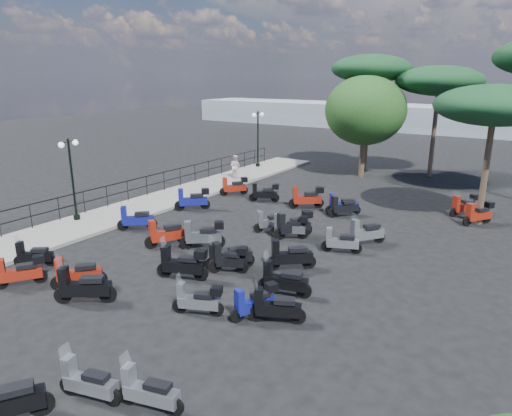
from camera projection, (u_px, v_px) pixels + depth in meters
The scene contains 42 objects.
ground at pixel (220, 243), 18.69m from camera, with size 120.00×120.00×0.00m, color black.
sidewalk at pixel (158, 202), 24.50m from camera, with size 3.00×30.00×0.15m, color #615E5C.
railing at pixel (137, 185), 24.79m from camera, with size 0.04×26.04×1.10m.
lamp_post_1 at pixel (72, 174), 20.71m from camera, with size 0.43×1.10×3.77m.
lamp_post_2 at pixel (258, 135), 33.01m from camera, with size 0.35×1.18×4.00m.
pedestrian_far at pixel (235, 167), 29.65m from camera, with size 0.74×0.57×1.52m, color beige.
scooter_0 at pixel (77, 274), 14.63m from camera, with size 1.24×1.36×1.39m.
scooter_1 at pixel (34, 256), 16.31m from camera, with size 1.27×0.99×1.21m.
scooter_2 at pixel (166, 234), 18.24m from camera, with size 1.06×1.66×1.47m.
scooter_3 at pixel (136, 219), 20.18m from camera, with size 1.36×1.27×1.40m.
scooter_4 at pixel (193, 200), 23.15m from camera, with size 1.40×1.42×1.45m.
scooter_5 at pixel (234, 187), 26.05m from camera, with size 1.22×1.36×1.33m.
scooter_6 at pixel (20, 272), 14.80m from camera, with size 1.04×1.42×1.29m.
scooter_7 at pixel (83, 287), 13.67m from camera, with size 1.58×1.19×1.48m.
scooter_8 at pixel (183, 264), 15.28m from camera, with size 1.73×0.91×1.44m.
scooter_9 at pixel (203, 235), 18.04m from camera, with size 1.51×1.27×1.44m.
scooter_10 at pixel (265, 193), 24.64m from camera, with size 1.51×0.96×1.32m.
scooter_11 at pixel (307, 198), 23.44m from camera, with size 1.56×1.27×1.47m.
scooter_12 at pixel (2, 403), 8.88m from camera, with size 1.07×1.53×1.40m.
scooter_13 at pixel (198, 300), 13.01m from camera, with size 1.44×0.80×1.22m.
scooter_14 at pixel (227, 259), 15.87m from camera, with size 1.52×0.78×1.26m.
scooter_15 at pixel (290, 256), 16.04m from camera, with size 1.46×1.25×1.45m.
scooter_16 at pixel (269, 222), 20.01m from camera, with size 0.99×1.28×1.21m.
scooter_17 at pixel (343, 207), 22.10m from camera, with size 1.15×1.38×1.34m.
scooter_18 at pixel (88, 383), 9.58m from camera, with size 1.48×0.61×1.20m.
scooter_19 at pixel (283, 281), 14.17m from camera, with size 1.71×0.69×1.38m.
scooter_20 at pixel (230, 257), 16.02m from camera, with size 1.06×1.53×1.39m.
scooter_21 at pixel (294, 225), 19.21m from camera, with size 1.17×1.59×1.44m.
scooter_22 at pixel (290, 227), 19.18m from camera, with size 1.55×0.87×1.31m.
scooter_23 at pixel (342, 206), 22.28m from camera, with size 1.47×1.18×1.41m.
scooter_25 at pixel (255, 302), 12.88m from camera, with size 0.85×1.42×1.22m.
scooter_26 at pixel (275, 308), 12.60m from camera, with size 1.50×0.87×1.29m.
scooter_27 at pixel (365, 233), 18.37m from camera, with size 1.16×1.53×1.43m.
scooter_28 at pixel (341, 242), 17.60m from camera, with size 1.49×0.78×1.25m.
scooter_29 at pixel (464, 206), 22.23m from camera, with size 1.10×1.46×1.34m.
scooter_30 at pixel (148, 392), 9.30m from camera, with size 1.48×0.61×1.20m.
scooter_31 at pixel (478, 214), 20.89m from camera, with size 1.10×1.46×1.34m.
broadleaf_tree at pixel (365, 111), 29.71m from camera, with size 5.28×5.28×6.65m.
pine_0 at pixel (439, 81), 29.15m from camera, with size 5.50×5.50×7.25m.
pine_2 at pixel (371, 69), 30.91m from camera, with size 5.41×5.41×8.00m.
pine_3 at pixel (495, 106), 19.69m from camera, with size 5.13×5.13×6.28m.
distant_hills at pixel (450, 120), 54.40m from camera, with size 70.00×8.00×3.00m, color gray.
Camera 1 is at (10.85, -13.85, 6.63)m, focal length 32.00 mm.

